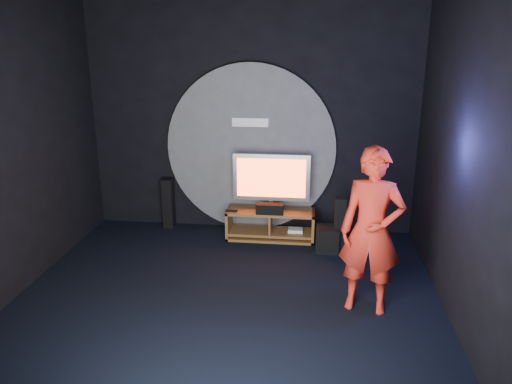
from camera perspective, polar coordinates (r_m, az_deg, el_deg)
floor at (r=5.90m, az=-3.61°, el=-12.79°), size 5.00×5.00×0.00m
back_wall at (r=7.67m, az=-0.57°, el=8.32°), size 5.00×0.04×3.50m
front_wall at (r=2.95m, az=-12.83°, el=-7.52°), size 5.00×0.04×3.50m
right_wall at (r=5.39m, az=23.23°, el=2.93°), size 0.04×5.00×3.50m
wall_disc_panel at (r=7.70m, az=-0.61°, el=4.96°), size 2.60×0.11×2.60m
media_console at (r=7.61m, az=1.72°, el=-3.92°), size 1.32×0.45×0.45m
tv at (r=7.44m, az=1.76°, el=1.44°), size 1.15×0.22×0.85m
center_speaker at (r=7.36m, az=1.59°, el=-1.94°), size 0.40×0.15×0.15m
remote at (r=7.47m, az=-2.83°, el=-2.16°), size 0.18×0.05×0.02m
tower_speaker_left at (r=8.11m, az=-9.97°, el=-1.27°), size 0.16×0.18×0.80m
tower_speaker_right at (r=7.20m, az=9.54°, el=-3.68°), size 0.16×0.18×0.80m
subwoofer at (r=7.25m, az=8.14°, el=-5.34°), size 0.33×0.33×0.36m
player at (r=5.58m, az=13.07°, el=-4.41°), size 0.75×0.56×1.87m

